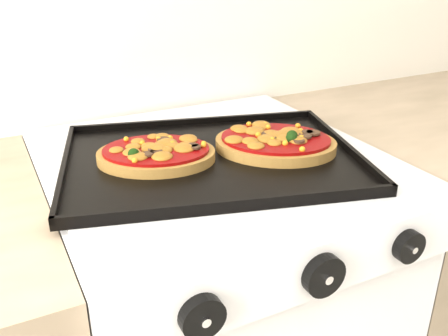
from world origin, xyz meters
TOP-DOWN VIEW (x-y plane):
  - control_panel at (0.00, 1.39)m, footprint 0.60×0.02m
  - knob_left at (-0.17, 1.37)m, footprint 0.06×0.02m
  - knob_center at (0.01, 1.37)m, footprint 0.06×0.02m
  - knob_right at (0.17, 1.37)m, footprint 0.05×0.02m
  - baking_tray at (-0.01, 1.67)m, footprint 0.59×0.50m
  - pizza_left at (-0.11, 1.70)m, footprint 0.25×0.23m
  - pizza_right at (0.11, 1.65)m, footprint 0.28×0.27m

SIDE VIEW (x-z plane):
  - control_panel at x=0.00m, z-range 0.81..0.90m
  - knob_left at x=-0.17m, z-range 0.83..0.88m
  - knob_center at x=0.01m, z-range 0.82..0.89m
  - knob_right at x=0.17m, z-range 0.83..0.88m
  - baking_tray at x=-0.01m, z-range 0.91..0.93m
  - pizza_left at x=-0.11m, z-range 0.92..0.95m
  - pizza_right at x=0.11m, z-range 0.92..0.95m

